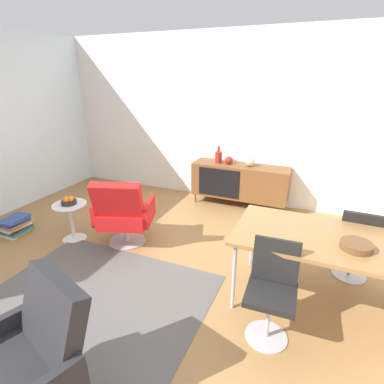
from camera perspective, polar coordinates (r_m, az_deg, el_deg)
ground_plane at (r=3.53m, az=-5.83°, el=-15.62°), size 8.32×8.32×0.00m
wall_back at (r=5.30m, az=7.56°, el=13.29°), size 6.80×0.12×2.80m
sideboard at (r=5.17m, az=8.97°, el=2.04°), size 1.60×0.45×0.72m
vase_cobalt at (r=5.12m, az=6.99°, el=5.99°), size 0.14×0.14×0.13m
vase_sculptural_dark at (r=5.03m, az=10.88°, el=5.76°), size 0.16×0.16×0.17m
vase_ceramic_small at (r=5.16m, az=5.02°, el=6.63°), size 0.12×0.12×0.28m
dining_table at (r=3.04m, az=23.62°, el=-8.43°), size 1.60×0.90×0.74m
wooden_bowl_on_table at (r=2.93m, az=28.63°, el=-8.89°), size 0.26×0.26×0.06m
dining_chair_front_left at (r=2.70m, az=14.87°, el=-17.12°), size 0.42×0.44×0.86m
dining_chair_back_right at (r=3.68m, az=28.69°, el=-8.18°), size 0.41×0.43×0.86m
lounge_chair_red at (r=3.98m, az=-12.89°, el=-3.75°), size 0.85×0.81×0.95m
armchair_black_shell at (r=2.37m, az=-28.11°, el=-25.81°), size 0.85×0.81×0.95m
side_table_round at (r=4.39m, az=-21.82°, el=-4.49°), size 0.44×0.44×0.52m
fruit_bowl at (r=4.30m, az=-22.26°, el=-1.58°), size 0.20×0.20×0.11m
magazine_stack at (r=4.99m, az=-30.39°, el=-5.51°), size 0.33×0.41×0.23m
area_rug at (r=3.38m, az=-17.57°, el=-18.55°), size 2.20×1.70×0.01m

